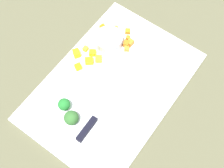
{
  "coord_description": "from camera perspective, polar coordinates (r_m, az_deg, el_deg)",
  "views": [
    {
      "loc": [
        -0.32,
        -0.23,
        0.83
      ],
      "look_at": [
        0.0,
        0.0,
        0.02
      ],
      "focal_mm": 52.73,
      "sensor_mm": 36.0,
      "label": 1
    }
  ],
  "objects": [
    {
      "name": "carrot_dice_0",
      "position": [
        0.99,
        2.78,
        7.98
      ],
      "size": [
        0.02,
        0.01,
        0.01
      ],
      "primitive_type": "cube",
      "rotation": [
        0.0,
        0.0,
        1.92
      ],
      "color": "orange",
      "rests_on": "cutting_board"
    },
    {
      "name": "carrot_dice_4",
      "position": [
        0.97,
        3.14,
        7.17
      ],
      "size": [
        0.02,
        0.02,
        0.02
      ],
      "primitive_type": "cube",
      "rotation": [
        0.0,
        0.0,
        3.07
      ],
      "color": "orange",
      "rests_on": "cutting_board"
    },
    {
      "name": "ground_plane",
      "position": [
        0.92,
        0.0,
        -0.6
      ],
      "size": [
        4.0,
        4.0,
        0.0
      ],
      "primitive_type": "plane",
      "color": "brown"
    },
    {
      "name": "carrot_dice_1",
      "position": [
        0.97,
        2.49,
        6.99
      ],
      "size": [
        0.02,
        0.02,
        0.02
      ],
      "primitive_type": "cube",
      "rotation": [
        0.0,
        0.0,
        1.9
      ],
      "color": "orange",
      "rests_on": "cutting_board"
    },
    {
      "name": "carrot_dice_3",
      "position": [
        1.0,
        -1.59,
        9.76
      ],
      "size": [
        0.02,
        0.02,
        0.02
      ],
      "primitive_type": "cube",
      "rotation": [
        0.0,
        0.0,
        2.83
      ],
      "color": "orange",
      "rests_on": "cutting_board"
    },
    {
      "name": "pepper_dice_0",
      "position": [
        0.96,
        -6.18,
        5.32
      ],
      "size": [
        0.03,
        0.03,
        0.02
      ],
      "primitive_type": "cube",
      "rotation": [
        0.0,
        0.0,
        0.98
      ],
      "color": "yellow",
      "rests_on": "cutting_board"
    },
    {
      "name": "carrot_dice_6",
      "position": [
        0.96,
        2.56,
        6.15
      ],
      "size": [
        0.02,
        0.02,
        0.01
      ],
      "primitive_type": "cube",
      "rotation": [
        0.0,
        0.0,
        2.12
      ],
      "color": "orange",
      "rests_on": "cutting_board"
    },
    {
      "name": "pepper_dice_5",
      "position": [
        0.94,
        -2.34,
        4.37
      ],
      "size": [
        0.03,
        0.03,
        0.02
      ],
      "primitive_type": "cube",
      "rotation": [
        0.0,
        0.0,
        2.17
      ],
      "color": "yellow",
      "rests_on": "cutting_board"
    },
    {
      "name": "pepper_dice_4",
      "position": [
        0.96,
        -3.39,
        5.42
      ],
      "size": [
        0.02,
        0.03,
        0.02
      ],
      "primitive_type": "cube",
      "rotation": [
        0.0,
        0.0,
        2.16
      ],
      "color": "yellow",
      "rests_on": "cutting_board"
    },
    {
      "name": "prep_bowl",
      "position": [
        0.97,
        -0.55,
        7.6
      ],
      "size": [
        0.08,
        0.08,
        0.03
      ],
      "primitive_type": "cylinder",
      "color": "#B6BCBD",
      "rests_on": "cutting_board"
    },
    {
      "name": "chef_knife",
      "position": [
        0.87,
        -2.1,
        -4.86
      ],
      "size": [
        0.31,
        0.03,
        0.02
      ],
      "rotation": [
        0.0,
        0.0,
        0.03
      ],
      "color": "silver",
      "rests_on": "cutting_board"
    },
    {
      "name": "carrot_dice_2",
      "position": [
        1.0,
        0.57,
        9.54
      ],
      "size": [
        0.02,
        0.02,
        0.01
      ],
      "primitive_type": "cube",
      "rotation": [
        0.0,
        0.0,
        2.23
      ],
      "color": "orange",
      "rests_on": "cutting_board"
    },
    {
      "name": "pepper_dice_3",
      "position": [
        0.96,
        -4.6,
        6.1
      ],
      "size": [
        0.02,
        0.01,
        0.01
      ],
      "primitive_type": "cube",
      "rotation": [
        0.0,
        0.0,
        1.67
      ],
      "color": "yellow",
      "rests_on": "cutting_board"
    },
    {
      "name": "cutting_board",
      "position": [
        0.92,
        0.0,
        -0.44
      ],
      "size": [
        0.49,
        0.33,
        0.01
      ],
      "primitive_type": "cube",
      "color": "white",
      "rests_on": "ground_plane"
    },
    {
      "name": "pepper_dice_1",
      "position": [
        0.93,
        -5.9,
        2.98
      ],
      "size": [
        0.02,
        0.02,
        0.02
      ],
      "primitive_type": "cube",
      "rotation": [
        0.0,
        0.0,
        2.66
      ],
      "color": "yellow",
      "rests_on": "cutting_board"
    },
    {
      "name": "broccoli_floret_0",
      "position": [
        0.86,
        -7.07,
        -5.85
      ],
      "size": [
        0.04,
        0.04,
        0.04
      ],
      "color": "#87AD66",
      "rests_on": "cutting_board"
    },
    {
      "name": "pepper_dice_2",
      "position": [
        0.94,
        -3.99,
        4.0
      ],
      "size": [
        0.03,
        0.03,
        0.02
      ],
      "primitive_type": "cube",
      "rotation": [
        0.0,
        0.0,
        0.72
      ],
      "color": "yellow",
      "rests_on": "cutting_board"
    },
    {
      "name": "carrot_dice_5",
      "position": [
        1.0,
        2.73,
        9.11
      ],
      "size": [
        0.02,
        0.02,
        0.01
      ],
      "primitive_type": "cube",
      "rotation": [
        0.0,
        0.0,
        2.13
      ],
      "color": "orange",
      "rests_on": "cutting_board"
    },
    {
      "name": "broccoli_floret_1",
      "position": [
        0.87,
        -8.3,
        -3.54
      ],
      "size": [
        0.03,
        0.03,
        0.04
      ],
      "color": "#8FB05D",
      "rests_on": "cutting_board"
    }
  ]
}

